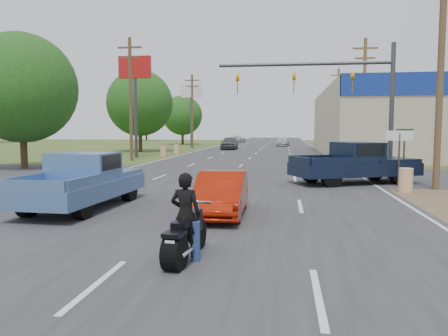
# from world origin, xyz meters

# --- Properties ---
(ground) EXTENTS (200.00, 200.00, 0.00)m
(ground) POSITION_xyz_m (0.00, 0.00, 0.00)
(ground) COLOR #365020
(ground) RESTS_ON ground
(main_road) EXTENTS (15.00, 180.00, 0.02)m
(main_road) POSITION_xyz_m (0.00, 40.00, 0.01)
(main_road) COLOR #2D2D30
(main_road) RESTS_ON ground
(cross_road) EXTENTS (120.00, 10.00, 0.02)m
(cross_road) POSITION_xyz_m (0.00, 18.00, 0.01)
(cross_road) COLOR #2D2D30
(cross_road) RESTS_ON ground
(utility_pole_1) EXTENTS (2.00, 0.28, 10.00)m
(utility_pole_1) POSITION_xyz_m (9.50, 13.00, 5.32)
(utility_pole_1) COLOR #4C3823
(utility_pole_1) RESTS_ON ground
(utility_pole_2) EXTENTS (2.00, 0.28, 10.00)m
(utility_pole_2) POSITION_xyz_m (9.50, 31.00, 5.32)
(utility_pole_2) COLOR #4C3823
(utility_pole_2) RESTS_ON ground
(utility_pole_3) EXTENTS (2.00, 0.28, 10.00)m
(utility_pole_3) POSITION_xyz_m (9.50, 49.00, 5.32)
(utility_pole_3) COLOR #4C3823
(utility_pole_3) RESTS_ON ground
(utility_pole_5) EXTENTS (2.00, 0.28, 10.00)m
(utility_pole_5) POSITION_xyz_m (-9.50, 28.00, 5.32)
(utility_pole_5) COLOR #4C3823
(utility_pole_5) RESTS_ON ground
(utility_pole_6) EXTENTS (2.00, 0.28, 10.00)m
(utility_pole_6) POSITION_xyz_m (-9.50, 52.00, 5.32)
(utility_pole_6) COLOR #4C3823
(utility_pole_6) RESTS_ON ground
(tree_0) EXTENTS (7.14, 7.14, 8.84)m
(tree_0) POSITION_xyz_m (-14.00, 20.00, 5.26)
(tree_0) COLOR #422D19
(tree_0) RESTS_ON ground
(tree_1) EXTENTS (7.56, 7.56, 9.36)m
(tree_1) POSITION_xyz_m (-13.50, 42.00, 5.57)
(tree_1) COLOR #422D19
(tree_1) RESTS_ON ground
(tree_2) EXTENTS (6.72, 6.72, 8.32)m
(tree_2) POSITION_xyz_m (-14.20, 66.00, 4.95)
(tree_2) COLOR #422D19
(tree_2) RESTS_ON ground
(tree_5) EXTENTS (7.98, 7.98, 9.88)m
(tree_5) POSITION_xyz_m (30.00, 95.00, 5.88)
(tree_5) COLOR #422D19
(tree_5) RESTS_ON ground
(tree_6) EXTENTS (8.82, 8.82, 10.92)m
(tree_6) POSITION_xyz_m (-30.00, 95.00, 6.51)
(tree_6) COLOR #422D19
(tree_6) RESTS_ON ground
(barrel_0) EXTENTS (0.56, 0.56, 1.00)m
(barrel_0) POSITION_xyz_m (8.00, 12.00, 0.50)
(barrel_0) COLOR orange
(barrel_0) RESTS_ON ground
(barrel_1) EXTENTS (0.56, 0.56, 1.00)m
(barrel_1) POSITION_xyz_m (8.40, 20.50, 0.50)
(barrel_1) COLOR orange
(barrel_1) RESTS_ON ground
(barrel_2) EXTENTS (0.56, 0.56, 1.00)m
(barrel_2) POSITION_xyz_m (-8.50, 34.00, 0.50)
(barrel_2) COLOR orange
(barrel_2) RESTS_ON ground
(barrel_3) EXTENTS (0.56, 0.56, 1.00)m
(barrel_3) POSITION_xyz_m (-8.20, 38.00, 0.50)
(barrel_3) COLOR orange
(barrel_3) RESTS_ON ground
(pole_sign_left_near) EXTENTS (3.00, 0.35, 9.20)m
(pole_sign_left_near) POSITION_xyz_m (-10.50, 32.00, 7.17)
(pole_sign_left_near) COLOR #3F3F44
(pole_sign_left_near) RESTS_ON ground
(pole_sign_left_far) EXTENTS (3.00, 0.35, 9.20)m
(pole_sign_left_far) POSITION_xyz_m (-10.50, 56.00, 7.17)
(pole_sign_left_far) COLOR #3F3F44
(pole_sign_left_far) RESTS_ON ground
(lane_sign) EXTENTS (1.20, 0.08, 2.52)m
(lane_sign) POSITION_xyz_m (8.20, 14.00, 1.90)
(lane_sign) COLOR #3F3F44
(lane_sign) RESTS_ON ground
(street_name_sign) EXTENTS (0.80, 0.08, 2.61)m
(street_name_sign) POSITION_xyz_m (8.80, 15.50, 1.61)
(street_name_sign) COLOR #3F3F44
(street_name_sign) RESTS_ON ground
(signal_mast) EXTENTS (9.12, 0.40, 7.00)m
(signal_mast) POSITION_xyz_m (5.82, 17.00, 4.80)
(signal_mast) COLOR #3F3F44
(signal_mast) RESTS_ON ground
(red_convertible) EXTENTS (1.47, 3.98, 1.30)m
(red_convertible) POSITION_xyz_m (1.19, 6.14, 0.65)
(red_convertible) COLOR #A41B07
(red_convertible) RESTS_ON ground
(motorcycle) EXTENTS (0.68, 2.14, 1.09)m
(motorcycle) POSITION_xyz_m (1.16, 1.49, 0.48)
(motorcycle) COLOR black
(motorcycle) RESTS_ON ground
(rider) EXTENTS (0.65, 0.46, 1.65)m
(rider) POSITION_xyz_m (1.16, 1.54, 0.83)
(rider) COLOR black
(rider) RESTS_ON ground
(blue_pickup) EXTENTS (2.39, 5.59, 1.82)m
(blue_pickup) POSITION_xyz_m (-3.44, 6.83, 0.92)
(blue_pickup) COLOR black
(blue_pickup) RESTS_ON ground
(navy_pickup) EXTENTS (6.37, 4.52, 1.97)m
(navy_pickup) POSITION_xyz_m (6.50, 14.75, 1.00)
(navy_pickup) COLOR black
(navy_pickup) RESTS_ON ground
(distant_car_grey) EXTENTS (2.08, 4.95, 1.67)m
(distant_car_grey) POSITION_xyz_m (-3.97, 48.88, 0.84)
(distant_car_grey) COLOR #4E4E52
(distant_car_grey) RESTS_ON ground
(distant_car_silver) EXTENTS (2.32, 4.68, 1.31)m
(distant_car_silver) POSITION_xyz_m (2.71, 60.94, 0.65)
(distant_car_silver) COLOR silver
(distant_car_silver) RESTS_ON ground
(distant_car_white) EXTENTS (3.11, 5.32, 1.39)m
(distant_car_white) POSITION_xyz_m (-6.27, 79.72, 0.70)
(distant_car_white) COLOR silver
(distant_car_white) RESTS_ON ground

